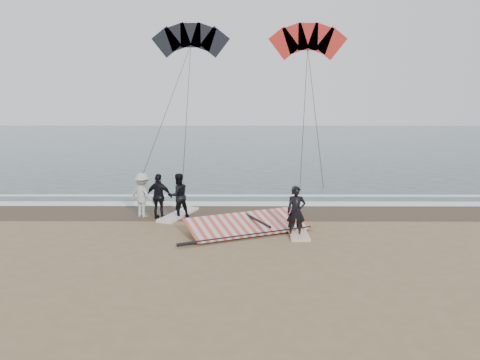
# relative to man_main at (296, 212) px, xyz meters

# --- Properties ---
(ground) EXTENTS (120.00, 120.00, 0.00)m
(ground) POSITION_rel_man_main_xyz_m (-1.81, -1.18, -0.86)
(ground) COLOR #8C704C
(ground) RESTS_ON ground
(sea) EXTENTS (120.00, 54.00, 0.02)m
(sea) POSITION_rel_man_main_xyz_m (-1.81, 31.82, -0.85)
(sea) COLOR #233838
(sea) RESTS_ON ground
(wet_sand) EXTENTS (120.00, 2.80, 0.01)m
(wet_sand) POSITION_rel_man_main_xyz_m (-1.81, 3.32, -0.86)
(wet_sand) COLOR #4C3D2B
(wet_sand) RESTS_ON ground
(foam_near) EXTENTS (120.00, 0.90, 0.01)m
(foam_near) POSITION_rel_man_main_xyz_m (-1.81, 4.72, -0.84)
(foam_near) COLOR white
(foam_near) RESTS_ON sea
(foam_far) EXTENTS (120.00, 0.45, 0.01)m
(foam_far) POSITION_rel_man_main_xyz_m (-1.81, 6.42, -0.84)
(foam_far) COLOR white
(foam_far) RESTS_ON sea
(man_main) EXTENTS (0.64, 0.42, 1.73)m
(man_main) POSITION_rel_man_main_xyz_m (0.00, 0.00, 0.00)
(man_main) COLOR black
(man_main) RESTS_ON ground
(board_white) EXTENTS (0.63, 2.24, 0.09)m
(board_white) POSITION_rel_man_main_xyz_m (0.11, 0.53, -0.82)
(board_white) COLOR white
(board_white) RESTS_ON ground
(board_cream) EXTENTS (1.43, 2.46, 0.10)m
(board_cream) POSITION_rel_man_main_xyz_m (-4.29, 2.75, -0.81)
(board_cream) COLOR silver
(board_cream) RESTS_ON ground
(trio_cluster) EXTENTS (2.57, 1.17, 1.74)m
(trio_cluster) POSITION_rel_man_main_xyz_m (-5.02, 2.49, 0.00)
(trio_cluster) COLOR black
(trio_cluster) RESTS_ON ground
(sail_rig) EXTENTS (4.46, 3.41, 0.52)m
(sail_rig) POSITION_rel_man_main_xyz_m (-1.67, 0.66, -0.67)
(sail_rig) COLOR black
(sail_rig) RESTS_ON ground
(kite_red) EXTENTS (6.47, 6.66, 15.46)m
(kite_red) POSITION_rel_man_main_xyz_m (3.17, 21.53, 7.66)
(kite_red) COLOR red
(kite_red) RESTS_ON ground
(kite_dark) EXTENTS (7.38, 7.80, 17.77)m
(kite_dark) POSITION_rel_man_main_xyz_m (-6.16, 25.79, 8.23)
(kite_dark) COLOR black
(kite_dark) RESTS_ON ground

